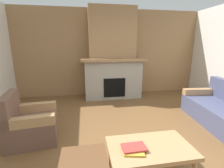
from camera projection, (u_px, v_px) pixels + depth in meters
name	position (u px, v px, depth m)	size (l,w,h in m)	color
ground	(139.00, 143.00, 2.72)	(9.00, 9.00, 0.00)	brown
wall_back_wood_panel	(110.00, 53.00, 5.28)	(6.00, 0.12, 2.70)	#997047
fireplace	(112.00, 60.00, 4.96)	(1.90, 0.82, 2.70)	gray
armchair	(30.00, 124.00, 2.76)	(0.85, 0.85, 0.85)	brown
coffee_table	(150.00, 150.00, 1.95)	(1.00, 0.60, 0.43)	tan
book_stack_near_edge	(134.00, 149.00, 1.85)	(0.28, 0.25, 0.04)	gold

